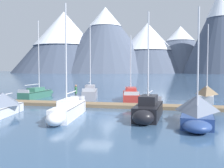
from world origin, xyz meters
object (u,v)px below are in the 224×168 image
sailboat_mid_dock_port (90,93)px  sailboat_far_berth (131,95)px  sailboat_end_of_dock (197,110)px  sailboat_mid_dock_starboard (67,110)px  sailboat_outer_slip (148,110)px  sailboat_second_berth (0,105)px  person_on_dock (76,92)px  sailboat_nearest_berth (38,93)px  sailboat_last_slip (207,94)px

sailboat_mid_dock_port → sailboat_far_berth: size_ratio=1.16×
sailboat_end_of_dock → sailboat_mid_dock_port: bearing=130.9°
sailboat_mid_dock_starboard → sailboat_outer_slip: bearing=10.1°
sailboat_outer_slip → sailboat_second_berth: bearing=-174.9°
sailboat_mid_dock_port → sailboat_mid_dock_starboard: sailboat_mid_dock_port is taller
sailboat_mid_dock_starboard → person_on_dock: bearing=104.6°
sailboat_mid_dock_port → person_on_dock: size_ratio=5.19×
sailboat_outer_slip → sailboat_nearest_berth: bearing=141.9°
sailboat_nearest_berth → person_on_dock: sailboat_nearest_berth is taller
sailboat_second_berth → sailboat_end_of_dock: 14.19m
sailboat_mid_dock_port → sailboat_far_berth: bearing=-16.0°
sailboat_outer_slip → sailboat_last_slip: 12.88m
sailboat_mid_dock_port → sailboat_end_of_dock: 16.87m
sailboat_last_slip → person_on_dock: 14.15m
sailboat_far_berth → sailboat_outer_slip: bearing=-75.7°
sailboat_mid_dock_starboard → sailboat_far_berth: 12.03m
sailboat_mid_dock_port → sailboat_outer_slip: sailboat_mid_dock_port is taller
sailboat_nearest_berth → sailboat_outer_slip: (14.15, -11.09, 0.10)m
sailboat_mid_dock_starboard → sailboat_end_of_dock: 8.85m
sailboat_mid_dock_port → sailboat_mid_dock_starboard: size_ratio=1.09×
sailboat_second_berth → sailboat_mid_dock_starboard: bearing=-0.2°
sailboat_nearest_berth → sailboat_last_slip: sailboat_nearest_berth is taller
sailboat_end_of_dock → sailboat_far_berth: bearing=117.8°
sailboat_outer_slip → person_on_dock: (-7.34, 5.65, 0.61)m
sailboat_outer_slip → sailboat_end_of_dock: sailboat_outer_slip is taller
sailboat_nearest_berth → sailboat_far_berth: 11.43m
person_on_dock → sailboat_second_berth: bearing=-118.6°
sailboat_second_berth → sailboat_end_of_dock: sailboat_end_of_dock is taller
sailboat_far_berth → sailboat_outer_slip: (2.73, -10.68, 0.06)m
person_on_dock → sailboat_last_slip: bearing=25.1°
sailboat_nearest_berth → sailboat_outer_slip: sailboat_nearest_berth is taller
sailboat_far_berth → sailboat_mid_dock_starboard: bearing=-103.8°
sailboat_mid_dock_port → person_on_dock: 6.54m
sailboat_nearest_berth → sailboat_mid_dock_starboard: size_ratio=1.17×
sailboat_far_berth → sailboat_mid_dock_port: bearing=164.0°
sailboat_second_berth → sailboat_outer_slip: bearing=5.1°
sailboat_mid_dock_port → person_on_dock: bearing=-85.7°
sailboat_nearest_berth → sailboat_mid_dock_port: bearing=9.4°
sailboat_last_slip → person_on_dock: (-12.80, -6.01, 0.43)m
sailboat_mid_dock_port → person_on_dock: sailboat_mid_dock_port is taller
sailboat_outer_slip → person_on_dock: sailboat_outer_slip is taller
sailboat_mid_dock_port → sailboat_far_berth: 5.30m
sailboat_mid_dock_port → sailboat_last_slip: sailboat_mid_dock_port is taller
sailboat_far_berth → sailboat_end_of_dock: size_ratio=1.05×
sailboat_mid_dock_port → sailboat_second_berth: bearing=-103.4°
person_on_dock → sailboat_mid_dock_port: bearing=94.3°
sailboat_far_berth → sailboat_outer_slip: size_ratio=1.02×
sailboat_far_berth → sailboat_last_slip: size_ratio=0.91×
sailboat_nearest_berth → person_on_dock: (6.81, -5.45, 0.71)m
sailboat_mid_dock_port → sailboat_last_slip: size_ratio=1.05×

